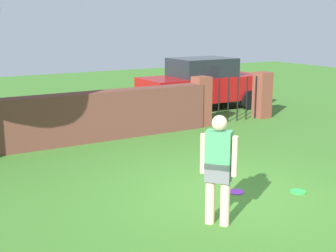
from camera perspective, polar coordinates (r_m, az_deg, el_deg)
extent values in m
plane|color=#3D7528|center=(7.92, 8.03, -8.64)|extent=(40.00, 40.00, 0.00)
cube|color=brown|center=(11.14, -13.59, 0.68)|extent=(8.08, 0.50, 1.22)
cylinder|color=beige|center=(6.73, 5.28, -8.63)|extent=(0.14, 0.14, 0.85)
cylinder|color=beige|center=(6.69, 7.13, -8.82)|extent=(0.14, 0.14, 0.85)
cube|color=slate|center=(6.58, 6.28, -5.69)|extent=(0.40, 0.42, 0.28)
cube|color=#3F8C59|center=(6.49, 6.35, -2.96)|extent=(0.40, 0.42, 0.55)
sphere|color=beige|center=(6.39, 6.44, 0.36)|extent=(0.22, 0.22, 0.22)
cylinder|color=beige|center=(6.56, 4.41, -3.43)|extent=(0.09, 0.09, 0.58)
cylinder|color=beige|center=(6.47, 8.29, -3.76)|extent=(0.09, 0.09, 0.58)
cube|color=brown|center=(12.93, 4.16, 3.07)|extent=(0.44, 0.44, 1.40)
cube|color=brown|center=(14.34, 11.66, 3.81)|extent=(0.44, 0.44, 1.40)
cylinder|color=black|center=(13.09, 5.13, 2.95)|extent=(0.04, 0.04, 1.30)
cylinder|color=black|center=(13.29, 6.35, 3.08)|extent=(0.04, 0.04, 1.30)
cylinder|color=black|center=(13.50, 7.52, 3.20)|extent=(0.04, 0.04, 1.30)
cylinder|color=black|center=(13.72, 8.67, 3.31)|extent=(0.04, 0.04, 1.30)
cylinder|color=black|center=(13.94, 9.77, 3.42)|extent=(0.04, 0.04, 1.30)
cylinder|color=black|center=(14.17, 10.84, 3.53)|extent=(0.04, 0.04, 1.30)
cube|color=#A51111|center=(15.46, 4.22, 4.75)|extent=(4.20, 1.71, 0.80)
cube|color=#1E2328|center=(15.38, 4.27, 7.33)|extent=(2.00, 1.50, 0.60)
cylinder|color=black|center=(14.08, 1.62, 2.33)|extent=(0.64, 0.22, 0.64)
cylinder|color=black|center=(15.52, -1.75, 3.31)|extent=(0.64, 0.22, 0.64)
cylinder|color=black|center=(15.69, 10.08, 3.22)|extent=(0.64, 0.22, 0.64)
cylinder|color=black|center=(16.99, 6.34, 4.07)|extent=(0.64, 0.22, 0.64)
cylinder|color=purple|center=(8.09, 8.50, -8.12)|extent=(0.27, 0.27, 0.02)
cylinder|color=green|center=(8.33, 15.91, -7.86)|extent=(0.27, 0.27, 0.02)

